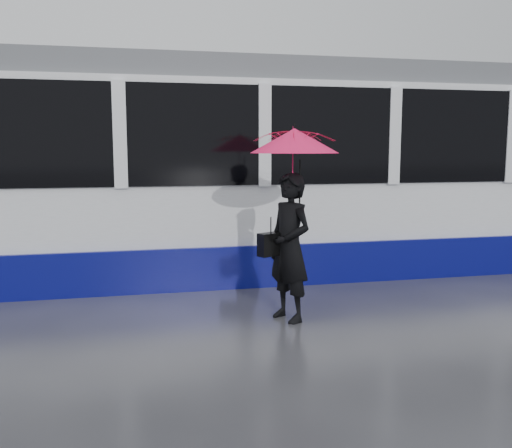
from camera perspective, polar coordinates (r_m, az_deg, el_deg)
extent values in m
plane|color=#2B2B30|center=(7.03, -4.20, -9.13)|extent=(90.00, 90.00, 0.00)
cube|color=#3F3D38|center=(8.74, -5.98, -5.76)|extent=(34.00, 0.07, 0.02)
cube|color=#3F3D38|center=(10.14, -6.96, -3.90)|extent=(34.00, 0.07, 0.02)
cube|color=white|center=(9.49, 2.04, 4.60)|extent=(24.00, 2.40, 2.95)
cube|color=#090C67|center=(9.64, 2.00, -2.64)|extent=(24.00, 2.56, 0.62)
cube|color=black|center=(9.48, 2.05, 8.67)|extent=(23.00, 2.48, 1.40)
cube|color=#595C61|center=(9.55, 2.08, 14.53)|extent=(23.60, 2.20, 0.35)
imported|color=black|center=(6.68, 3.36, -2.34)|extent=(0.65, 0.75, 1.74)
imported|color=#FF157B|center=(6.60, 3.84, 5.95)|extent=(1.27, 1.28, 0.87)
cone|color=#FF157B|center=(6.60, 3.86, 8.31)|extent=(1.36, 1.36, 0.28)
cylinder|color=black|center=(6.60, 3.88, 9.73)|extent=(0.01, 0.01, 0.07)
cylinder|color=black|center=(6.66, 4.39, 3.15)|extent=(0.02, 0.02, 0.76)
cube|color=black|center=(6.64, 1.49, -2.04)|extent=(0.34, 0.25, 0.27)
cylinder|color=black|center=(6.60, 1.49, -0.11)|extent=(0.01, 0.01, 0.18)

